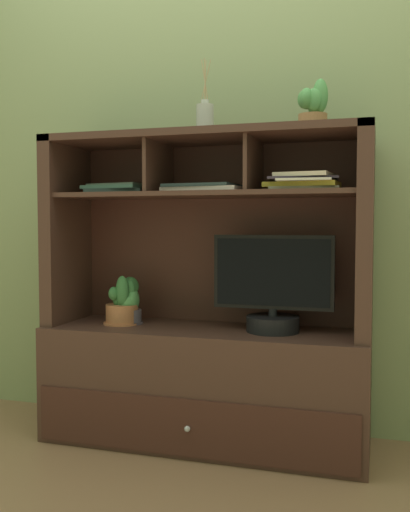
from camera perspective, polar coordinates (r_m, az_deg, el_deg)
floor_plane at (r=2.63m, az=0.00°, el=-17.95°), size 6.00×6.00×0.02m
back_wall at (r=2.73m, az=1.57°, el=12.91°), size 6.00×0.02×2.80m
media_console at (r=2.52m, az=0.05°, el=-8.93°), size 1.38×0.48×1.32m
tv_monitor at (r=2.39m, az=6.73°, el=-3.55°), size 0.50×0.22×0.40m
potted_orchid at (r=2.60m, az=-7.45°, el=-4.94°), size 0.11×0.11×0.19m
potted_fern at (r=2.60m, az=-8.10°, el=-4.62°), size 0.17×0.17×0.22m
magazine_stack_left at (r=2.61m, az=-8.41°, el=6.55°), size 0.28×0.27×0.04m
magazine_stack_centre at (r=2.33m, az=9.71°, el=7.20°), size 0.30×0.26×0.07m
magazine_stack_right at (r=2.44m, az=0.08°, el=6.70°), size 0.35×0.28×0.03m
diffuser_bottle at (r=2.49m, az=0.03°, el=13.44°), size 0.07×0.07×0.31m
potted_succulent at (r=2.41m, az=10.61°, el=14.21°), size 0.13×0.13×0.19m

